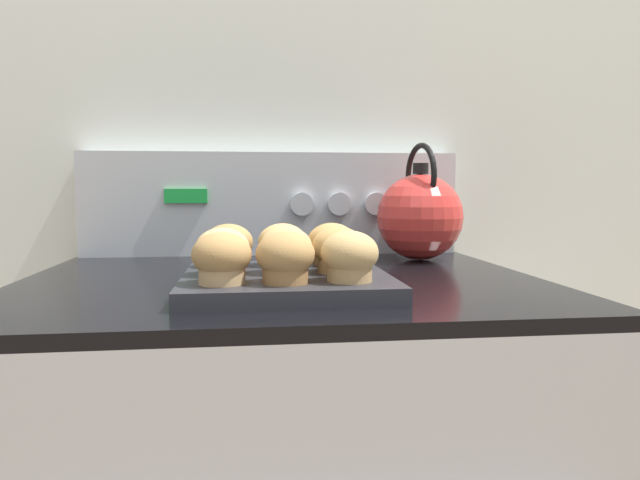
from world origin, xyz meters
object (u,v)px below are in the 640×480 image
at_px(muffin_r1_c1, 285,251).
at_px(muffin_r2_c2, 332,244).
at_px(muffin_pan, 283,281).
at_px(muffin_r0_c0, 222,259).
at_px(muffin_r1_c0, 222,252).
at_px(muffin_r0_c1, 285,258).
at_px(muffin_r0_c2, 350,257).
at_px(muffin_r1_c2, 338,250).
at_px(muffin_r2_c0, 229,246).
at_px(muffin_r2_c1, 281,245).
at_px(tea_kettle, 420,215).

height_order(muffin_r1_c1, muffin_r2_c2, same).
relative_size(muffin_pan, muffin_r0_c0, 3.81).
bearing_deg(muffin_r1_c0, muffin_r2_c2, 27.38).
relative_size(muffin_r0_c1, muffin_r0_c2, 1.00).
bearing_deg(muffin_r2_c2, muffin_pan, -134.43).
bearing_deg(muffin_r1_c2, muffin_r2_c0, 152.47).
bearing_deg(muffin_r0_c2, muffin_pan, 135.43).
bearing_deg(muffin_r0_c1, muffin_r2_c2, 63.29).
relative_size(muffin_r2_c1, muffin_r2_c2, 1.00).
relative_size(muffin_r0_c0, muffin_r0_c1, 1.00).
bearing_deg(muffin_r2_c2, muffin_r1_c1, -133.82).
relative_size(muffin_pan, muffin_r1_c0, 3.81).
height_order(muffin_r0_c2, muffin_r2_c1, same).
height_order(muffin_r0_c2, muffin_r2_c2, same).
height_order(muffin_r1_c0, muffin_r1_c1, same).
bearing_deg(muffin_r0_c1, muffin_pan, 88.48).
distance_m(muffin_r0_c0, muffin_r2_c0, 0.15).
distance_m(muffin_r0_c1, muffin_r1_c2, 0.11).
height_order(muffin_r0_c0, muffin_r2_c2, same).
relative_size(muffin_pan, muffin_r2_c0, 3.81).
bearing_deg(muffin_r0_c0, muffin_r2_c1, 62.40).
bearing_deg(muffin_r0_c1, tea_kettle, 52.79).
bearing_deg(muffin_r2_c0, muffin_pan, -45.53).
bearing_deg(muffin_r1_c0, tea_kettle, 39.19).
bearing_deg(muffin_r1_c0, muffin_r1_c2, 0.52).
bearing_deg(tea_kettle, muffin_pan, -133.83).
distance_m(muffin_r1_c2, muffin_r2_c1, 0.11).
xyz_separation_m(muffin_pan, muffin_r1_c2, (0.07, -0.00, 0.04)).
distance_m(muffin_r2_c1, muffin_r2_c2, 0.07).
bearing_deg(muffin_r1_c2, muffin_r0_c0, -154.10).
distance_m(muffin_r1_c0, muffin_r1_c2, 0.15).
bearing_deg(muffin_r2_c2, muffin_r1_c2, -92.02).
height_order(muffin_r0_c0, muffin_r0_c2, same).
height_order(muffin_r1_c0, muffin_r2_c0, same).
bearing_deg(muffin_r2_c1, muffin_r1_c2, -47.62).
distance_m(muffin_r0_c0, muffin_r0_c2, 0.15).
bearing_deg(muffin_r0_c2, muffin_r1_c0, 155.10).
bearing_deg(muffin_r1_c2, muffin_r1_c0, -179.48).
xyz_separation_m(muffin_r0_c2, muffin_r1_c0, (-0.16, 0.07, 0.00)).
bearing_deg(muffin_r2_c0, muffin_r1_c1, -43.96).
bearing_deg(muffin_r1_c0, muffin_r0_c0, -88.13).
bearing_deg(muffin_r0_c0, muffin_r0_c1, -2.63).
bearing_deg(muffin_pan, muffin_r2_c1, 88.43).
relative_size(muffin_r1_c2, muffin_r2_c0, 1.00).
bearing_deg(muffin_r0_c2, muffin_r1_c1, 133.85).
bearing_deg(muffin_r0_c1, muffin_r1_c0, 135.80).
bearing_deg(muffin_r1_c1, muffin_r0_c1, -93.55).
bearing_deg(muffin_r2_c0, muffin_r1_c2, -27.53).
bearing_deg(muffin_pan, tea_kettle, 46.17).
xyz_separation_m(muffin_r1_c1, muffin_r2_c0, (-0.08, 0.08, 0.00)).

